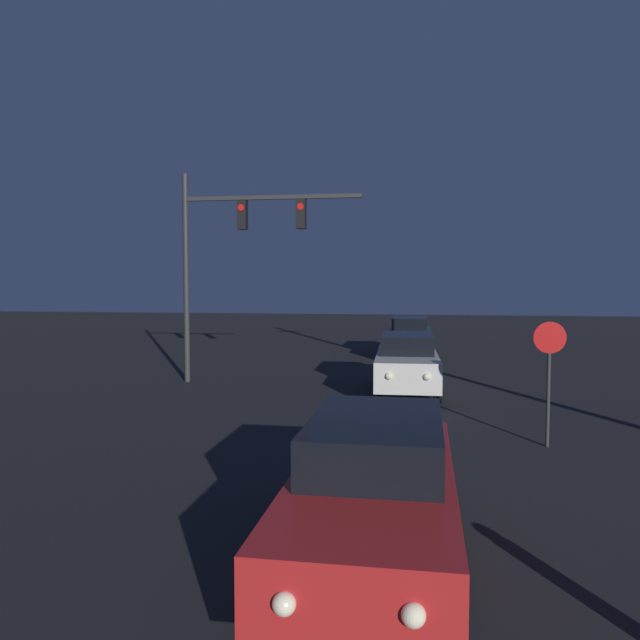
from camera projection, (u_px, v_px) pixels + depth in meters
name	position (u px, v px, depth m)	size (l,w,h in m)	color
car_near	(375.00, 491.00, 6.87)	(1.78, 4.89, 1.65)	#B21E1E
car_mid	(407.00, 362.00, 17.81)	(1.85, 4.91, 1.65)	beige
car_far	(410.00, 336.00, 26.33)	(1.78, 4.89, 1.65)	#1E4728
traffic_signal_mast	(229.00, 243.00, 19.21)	(5.60, 0.30, 6.50)	#2D2D2D
stop_sign	(549.00, 362.00, 11.86)	(0.61, 0.07, 2.41)	#2D2D2D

